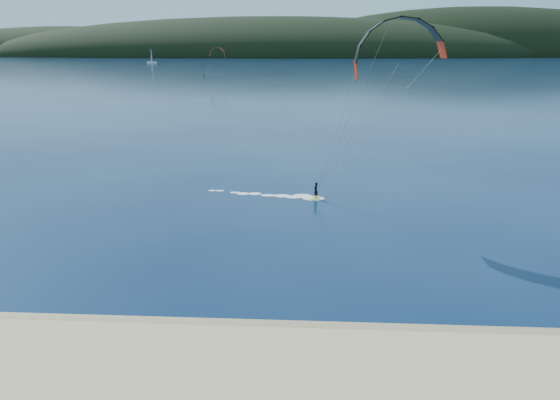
# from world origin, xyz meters

# --- Properties ---
(ground) EXTENTS (1800.00, 1800.00, 0.00)m
(ground) POSITION_xyz_m (0.00, 0.00, 0.00)
(ground) COLOR #07153A
(ground) RESTS_ON ground
(wet_sand) EXTENTS (220.00, 2.50, 0.10)m
(wet_sand) POSITION_xyz_m (0.00, 4.50, 0.05)
(wet_sand) COLOR #917F54
(wet_sand) RESTS_ON ground
(headland) EXTENTS (1200.00, 310.00, 140.00)m
(headland) POSITION_xyz_m (0.63, 745.28, 0.00)
(headland) COLOR black
(headland) RESTS_ON ground
(kitesurfer_near) EXTENTS (20.10, 6.97, 14.43)m
(kitesurfer_near) POSITION_xyz_m (10.61, 22.41, 11.30)
(kitesurfer_near) COLOR #DDEF1C
(kitesurfer_near) RESTS_ON ground
(kitesurfer_far) EXTENTS (10.59, 4.53, 11.67)m
(kitesurfer_far) POSITION_xyz_m (-34.89, 202.46, 9.51)
(kitesurfer_far) COLOR #DDEF1C
(kitesurfer_far) RESTS_ON ground
(sailboat) EXTENTS (8.46, 5.30, 11.81)m
(sailboat) POSITION_xyz_m (-128.17, 407.08, 0.87)
(sailboat) COLOR white
(sailboat) RESTS_ON ground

